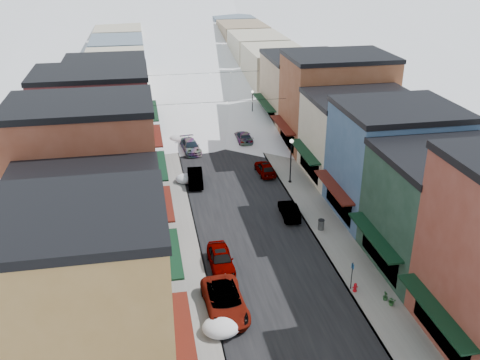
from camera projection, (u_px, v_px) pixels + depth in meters
name	position (u px, v px, depth m)	size (l,w,h in m)	color
road	(200.00, 105.00, 83.41)	(10.00, 160.00, 0.01)	black
sidewalk_left	(158.00, 107.00, 82.27)	(3.20, 160.00, 0.15)	gray
sidewalk_right	(242.00, 103.00, 84.49)	(3.20, 160.00, 0.15)	gray
curb_left	(168.00, 107.00, 82.53)	(0.10, 160.00, 0.15)	slate
curb_right	(232.00, 103.00, 84.23)	(0.10, 160.00, 0.15)	slate
bldg_l_yellow	(76.00, 306.00, 28.66)	(11.30, 8.70, 11.50)	#B68543
bldg_l_cream	(89.00, 241.00, 36.69)	(11.30, 8.20, 9.50)	beige
bldg_l_brick_near	(87.00, 176.00, 43.15)	(12.30, 8.20, 12.50)	brown
bldg_l_grayblue	(101.00, 157.00, 51.57)	(11.30, 9.20, 9.00)	slate
bldg_l_brick_far	(95.00, 120.00, 59.05)	(13.30, 9.20, 11.00)	maroon
bldg_l_tan	(108.00, 99.00, 68.38)	(11.30, 11.20, 10.00)	tan
bldg_r_green	(445.00, 212.00, 40.69)	(11.30, 9.20, 9.50)	#1A3629
bldg_r_blue	(394.00, 162.00, 48.55)	(11.30, 9.20, 10.50)	#37567D
bldg_r_cream	(360.00, 136.00, 57.00)	(12.30, 9.20, 9.00)	beige
bldg_r_brick_far	(336.00, 102.00, 64.63)	(13.30, 9.20, 11.50)	brown
bldg_r_tan	(304.00, 89.00, 73.83)	(11.30, 11.20, 9.50)	tan
distant_blocks	(185.00, 52.00, 102.36)	(34.00, 55.00, 8.00)	gray
overhead_cables	(210.00, 86.00, 69.66)	(16.40, 15.04, 0.04)	black
car_white_suv	(225.00, 301.00, 36.97)	(2.71, 5.88, 1.64)	white
car_silver_sedan	(221.00, 259.00, 42.00)	(1.85, 4.59, 1.56)	#9A9DA2
car_dark_hatch	(195.00, 177.00, 56.43)	(1.55, 4.45, 1.47)	black
car_silver_wagon	(191.00, 146.00, 65.01)	(1.98, 4.87, 1.41)	gray
car_green_sedan	(289.00, 210.00, 49.72)	(1.41, 4.04, 1.33)	black
car_gray_suv	(265.00, 168.00, 58.79)	(1.68, 4.18, 1.43)	gray
car_black_sedan	(244.00, 137.00, 68.17)	(1.90, 4.68, 1.36)	black
car_lane_silver	(193.00, 108.00, 79.46)	(1.89, 4.71, 1.60)	#A3A4AB
car_lane_white	(196.00, 83.00, 93.62)	(2.49, 5.41, 1.50)	white
fire_hydrant	(355.00, 288.00, 39.04)	(0.40, 0.30, 0.69)	red
parking_sign	(352.00, 274.00, 38.90)	(0.08, 0.31, 2.27)	black
trash_can	(321.00, 225.00, 47.29)	(0.57, 0.57, 0.97)	#535658
streetlamp_near	(291.00, 155.00, 55.55)	(0.40, 0.40, 4.81)	black
streetlamp_far	(252.00, 102.00, 74.81)	(0.36, 0.36, 4.38)	black
planter_near	(392.00, 301.00, 37.56)	(0.57, 0.50, 0.64)	#2D642F
planter_far	(385.00, 296.00, 38.09)	(0.37, 0.37, 0.66)	#244F26
snow_pile_near	(221.00, 326.00, 35.08)	(2.56, 2.77, 1.08)	white
snow_pile_mid	(186.00, 178.00, 56.89)	(2.27, 2.60, 0.96)	white
snow_pile_far	(179.00, 138.00, 68.06)	(2.59, 2.79, 1.10)	white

